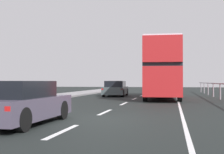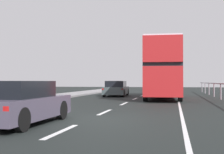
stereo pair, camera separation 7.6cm
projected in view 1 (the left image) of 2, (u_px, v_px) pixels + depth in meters
The scene contains 5 objects.
ground_plane at pixel (89, 121), 10.53m from camera, with size 75.77×120.00×0.10m, color black.
lane_paint_markings at pixel (158, 103), 18.44m from camera, with size 3.30×46.00×0.01m.
double_decker_bus_red at pixel (162, 69), 23.51m from camera, with size 2.84×10.61×4.19m.
hatchback_car_near at pixel (19, 103), 9.33m from camera, with size 1.91×4.15×1.32m.
sedan_car_ahead at pixel (116, 89), 27.17m from camera, with size 2.00×4.61×1.34m.
Camera 1 is at (2.82, -10.19, 1.31)m, focal length 49.14 mm.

